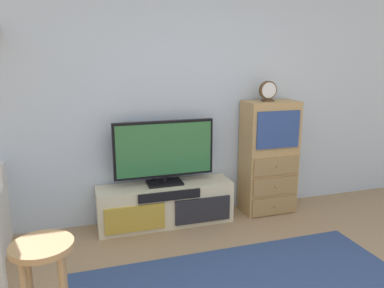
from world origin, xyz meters
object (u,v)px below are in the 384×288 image
media_console (166,204)px  bar_stool_near (45,275)px  television (164,151)px  side_cabinet (269,157)px  desk_clock (268,91)px

media_console → bar_stool_near: bar_stool_near is taller
media_console → bar_stool_near: (-1.05, -1.55, 0.33)m
media_console → television: 0.57m
media_console → television: bearing=90.0°
media_console → television: television is taller
television → bar_stool_near: (-1.05, -1.57, -0.24)m
side_cabinet → bar_stool_near: 2.72m
desk_clock → television: bearing=178.5°
media_console → desk_clock: (1.13, -0.00, 1.14)m
media_console → desk_clock: size_ratio=6.44×
desk_clock → media_console: bearing=179.8°
television → side_cabinet: side_cabinet is taller
side_cabinet → desk_clock: size_ratio=5.78×
media_console → side_cabinet: bearing=0.5°
side_cabinet → desk_clock: desk_clock is taller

